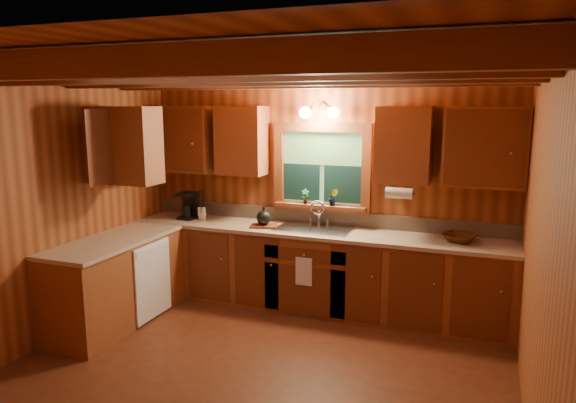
{
  "coord_description": "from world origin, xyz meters",
  "views": [
    {
      "loc": [
        1.74,
        -3.78,
        2.26
      ],
      "look_at": [
        0.0,
        0.8,
        1.35
      ],
      "focal_mm": 33.08,
      "sensor_mm": 36.0,
      "label": 1
    }
  ],
  "objects_px": {
    "coffee_maker": "(189,205)",
    "sink": "(314,233)",
    "wicker_basket": "(460,238)",
    "cutting_board": "(264,226)"
  },
  "relations": [
    {
      "from": "cutting_board",
      "to": "sink",
      "type": "bearing_deg",
      "value": -5.85
    },
    {
      "from": "cutting_board",
      "to": "wicker_basket",
      "type": "xyz_separation_m",
      "value": [
        2.08,
        0.11,
        0.03
      ]
    },
    {
      "from": "sink",
      "to": "wicker_basket",
      "type": "bearing_deg",
      "value": 0.5
    },
    {
      "from": "coffee_maker",
      "to": "cutting_board",
      "type": "distance_m",
      "value": 1.04
    },
    {
      "from": "sink",
      "to": "cutting_board",
      "type": "bearing_deg",
      "value": -170.66
    },
    {
      "from": "coffee_maker",
      "to": "sink",
      "type": "bearing_deg",
      "value": -0.89
    },
    {
      "from": "coffee_maker",
      "to": "wicker_basket",
      "type": "height_order",
      "value": "coffee_maker"
    },
    {
      "from": "sink",
      "to": "wicker_basket",
      "type": "relative_size",
      "value": 2.52
    },
    {
      "from": "coffee_maker",
      "to": "wicker_basket",
      "type": "xyz_separation_m",
      "value": [
        3.11,
        -0.0,
        -0.12
      ]
    },
    {
      "from": "sink",
      "to": "wicker_basket",
      "type": "distance_m",
      "value": 1.52
    }
  ]
}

